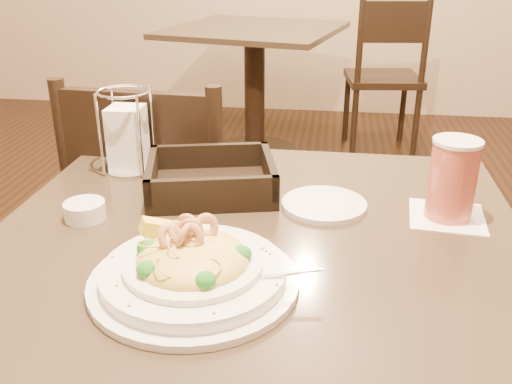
# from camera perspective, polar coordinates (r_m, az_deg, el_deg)

# --- Properties ---
(main_table) EXTENTS (0.90, 0.90, 0.76)m
(main_table) POSITION_cam_1_polar(r_m,az_deg,el_deg) (1.07, -0.15, -16.30)
(main_table) COLOR black
(main_table) RESTS_ON ground
(background_table) EXTENTS (1.08, 1.08, 0.76)m
(background_table) POSITION_cam_1_polar(r_m,az_deg,el_deg) (3.39, -0.14, 12.13)
(background_table) COLOR black
(background_table) RESTS_ON ground
(dining_chair_near) EXTENTS (0.44, 0.44, 0.93)m
(dining_chair_near) POSITION_cam_1_polar(r_m,az_deg,el_deg) (1.54, -9.06, -4.01)
(dining_chair_near) COLOR black
(dining_chair_near) RESTS_ON ground
(dining_chair_far) EXTENTS (0.47, 0.47, 0.93)m
(dining_chair_far) POSITION_cam_1_polar(r_m,az_deg,el_deg) (3.49, 12.79, 11.57)
(dining_chair_far) COLOR black
(dining_chair_far) RESTS_ON ground
(pasta_bowl) EXTENTS (0.33, 0.30, 0.10)m
(pasta_bowl) POSITION_cam_1_polar(r_m,az_deg,el_deg) (0.82, -6.34, -7.53)
(pasta_bowl) COLOR white
(pasta_bowl) RESTS_ON main_table
(drink_glass) EXTENTS (0.14, 0.14, 0.15)m
(drink_glass) POSITION_cam_1_polar(r_m,az_deg,el_deg) (1.04, 19.03, 1.13)
(drink_glass) COLOR white
(drink_glass) RESTS_ON main_table
(bread_basket) EXTENTS (0.28, 0.25, 0.07)m
(bread_basket) POSITION_cam_1_polar(r_m,az_deg,el_deg) (1.11, -4.50, 1.07)
(bread_basket) COLOR black
(bread_basket) RESTS_ON main_table
(napkin_caddy) EXTENTS (0.11, 0.11, 0.18)m
(napkin_caddy) POSITION_cam_1_polar(r_m,az_deg,el_deg) (1.23, -12.72, 5.44)
(napkin_caddy) COLOR silver
(napkin_caddy) RESTS_ON main_table
(side_plate) EXTENTS (0.20, 0.20, 0.01)m
(side_plate) POSITION_cam_1_polar(r_m,az_deg,el_deg) (1.06, 6.82, -1.25)
(side_plate) COLOR white
(side_plate) RESTS_ON main_table
(butter_ramekin) EXTENTS (0.09, 0.09, 0.03)m
(butter_ramekin) POSITION_cam_1_polar(r_m,az_deg,el_deg) (1.05, -16.74, -1.79)
(butter_ramekin) COLOR white
(butter_ramekin) RESTS_ON main_table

